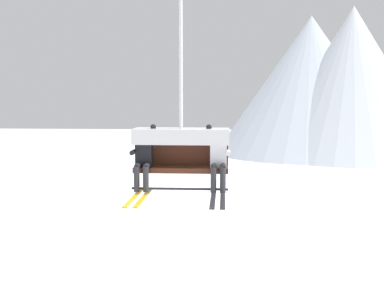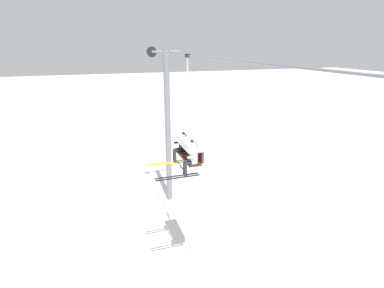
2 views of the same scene
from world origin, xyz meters
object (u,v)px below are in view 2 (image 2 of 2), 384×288
(lift_tower_near, at_px, (168,126))
(skier_black, at_px, (179,146))
(skier_white, at_px, (190,158))
(chairlift_chair, at_px, (190,144))

(lift_tower_near, bearing_deg, skier_black, -9.11)
(skier_black, distance_m, skier_white, 1.45)
(lift_tower_near, height_order, chairlift_chair, lift_tower_near)
(lift_tower_near, height_order, skier_black, lift_tower_near)
(chairlift_chair, xyz_separation_m, skier_white, (0.73, -0.21, -0.33))
(chairlift_chair, relative_size, skier_white, 2.52)
(skier_black, bearing_deg, skier_white, 0.00)
(chairlift_chair, bearing_deg, skier_white, -16.32)
(lift_tower_near, relative_size, skier_black, 5.60)
(skier_black, bearing_deg, chairlift_chair, 16.32)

